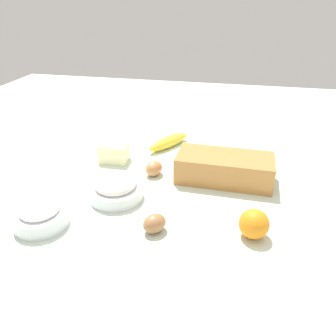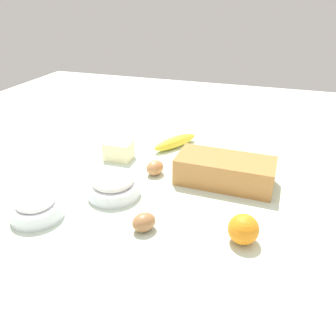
{
  "view_description": "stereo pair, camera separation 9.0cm",
  "coord_description": "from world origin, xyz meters",
  "px_view_note": "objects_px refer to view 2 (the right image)",
  "views": [
    {
      "loc": [
        -0.18,
        0.85,
        0.51
      ],
      "look_at": [
        0.0,
        0.0,
        0.04
      ],
      "focal_mm": 35.66,
      "sensor_mm": 36.0,
      "label": 1
    },
    {
      "loc": [
        -0.27,
        0.83,
        0.51
      ],
      "look_at": [
        0.0,
        0.0,
        0.04
      ],
      "focal_mm": 35.66,
      "sensor_mm": 36.0,
      "label": 2
    }
  ],
  "objects_px": {
    "egg_near_butter": "(155,168)",
    "flour_bowl": "(113,186)",
    "egg_beside_bowl": "(144,222)",
    "banana": "(175,142)",
    "loaf_pan": "(225,170)",
    "sugar_bowl": "(36,207)",
    "orange_fruit": "(243,229)",
    "butter_block": "(119,151)"
  },
  "relations": [
    {
      "from": "banana",
      "to": "orange_fruit",
      "type": "relative_size",
      "value": 2.72
    },
    {
      "from": "butter_block",
      "to": "sugar_bowl",
      "type": "bearing_deg",
      "value": 81.31
    },
    {
      "from": "loaf_pan",
      "to": "banana",
      "type": "distance_m",
      "value": 0.29
    },
    {
      "from": "butter_block",
      "to": "banana",
      "type": "bearing_deg",
      "value": -135.71
    },
    {
      "from": "egg_near_butter",
      "to": "egg_beside_bowl",
      "type": "distance_m",
      "value": 0.27
    },
    {
      "from": "loaf_pan",
      "to": "egg_beside_bowl",
      "type": "height_order",
      "value": "loaf_pan"
    },
    {
      "from": "butter_block",
      "to": "egg_near_butter",
      "type": "height_order",
      "value": "butter_block"
    },
    {
      "from": "sugar_bowl",
      "to": "egg_beside_bowl",
      "type": "bearing_deg",
      "value": -173.36
    },
    {
      "from": "banana",
      "to": "egg_near_butter",
      "type": "bearing_deg",
      "value": 89.81
    },
    {
      "from": "flour_bowl",
      "to": "orange_fruit",
      "type": "relative_size",
      "value": 2.1
    },
    {
      "from": "flour_bowl",
      "to": "sugar_bowl",
      "type": "xyz_separation_m",
      "value": [
        0.14,
        0.15,
        -0.0
      ]
    },
    {
      "from": "egg_near_butter",
      "to": "egg_beside_bowl",
      "type": "height_order",
      "value": "same"
    },
    {
      "from": "orange_fruit",
      "to": "egg_beside_bowl",
      "type": "xyz_separation_m",
      "value": [
        0.23,
        0.03,
        -0.01
      ]
    },
    {
      "from": "banana",
      "to": "egg_beside_bowl",
      "type": "distance_m",
      "value": 0.48
    },
    {
      "from": "sugar_bowl",
      "to": "egg_beside_bowl",
      "type": "distance_m",
      "value": 0.28
    },
    {
      "from": "flour_bowl",
      "to": "orange_fruit",
      "type": "bearing_deg",
      "value": 166.25
    },
    {
      "from": "sugar_bowl",
      "to": "orange_fruit",
      "type": "height_order",
      "value": "orange_fruit"
    },
    {
      "from": "orange_fruit",
      "to": "butter_block",
      "type": "distance_m",
      "value": 0.54
    },
    {
      "from": "flour_bowl",
      "to": "loaf_pan",
      "type": "bearing_deg",
      "value": -150.5
    },
    {
      "from": "flour_bowl",
      "to": "sugar_bowl",
      "type": "relative_size",
      "value": 1.12
    },
    {
      "from": "orange_fruit",
      "to": "sugar_bowl",
      "type": "bearing_deg",
      "value": 7.05
    },
    {
      "from": "loaf_pan",
      "to": "banana",
      "type": "height_order",
      "value": "loaf_pan"
    },
    {
      "from": "sugar_bowl",
      "to": "orange_fruit",
      "type": "relative_size",
      "value": 1.86
    },
    {
      "from": "flour_bowl",
      "to": "egg_near_butter",
      "type": "xyz_separation_m",
      "value": [
        -0.07,
        -0.14,
        -0.01
      ]
    },
    {
      "from": "flour_bowl",
      "to": "sugar_bowl",
      "type": "bearing_deg",
      "value": 47.82
    },
    {
      "from": "loaf_pan",
      "to": "orange_fruit",
      "type": "height_order",
      "value": "loaf_pan"
    },
    {
      "from": "sugar_bowl",
      "to": "egg_near_butter",
      "type": "xyz_separation_m",
      "value": [
        -0.21,
        -0.29,
        -0.0
      ]
    },
    {
      "from": "flour_bowl",
      "to": "egg_beside_bowl",
      "type": "distance_m",
      "value": 0.18
    },
    {
      "from": "orange_fruit",
      "to": "egg_beside_bowl",
      "type": "bearing_deg",
      "value": 7.55
    },
    {
      "from": "loaf_pan",
      "to": "butter_block",
      "type": "bearing_deg",
      "value": -5.92
    },
    {
      "from": "loaf_pan",
      "to": "egg_near_butter",
      "type": "relative_size",
      "value": 4.87
    },
    {
      "from": "banana",
      "to": "flour_bowl",
      "type": "bearing_deg",
      "value": 78.77
    },
    {
      "from": "orange_fruit",
      "to": "egg_near_butter",
      "type": "xyz_separation_m",
      "value": [
        0.29,
        -0.23,
        -0.01
      ]
    },
    {
      "from": "loaf_pan",
      "to": "egg_near_butter",
      "type": "height_order",
      "value": "loaf_pan"
    },
    {
      "from": "butter_block",
      "to": "egg_beside_bowl",
      "type": "height_order",
      "value": "butter_block"
    },
    {
      "from": "loaf_pan",
      "to": "orange_fruit",
      "type": "distance_m",
      "value": 0.26
    },
    {
      "from": "orange_fruit",
      "to": "butter_block",
      "type": "relative_size",
      "value": 0.78
    },
    {
      "from": "sugar_bowl",
      "to": "butter_block",
      "type": "bearing_deg",
      "value": -98.69
    },
    {
      "from": "butter_block",
      "to": "loaf_pan",
      "type": "bearing_deg",
      "value": 172.45
    },
    {
      "from": "egg_near_butter",
      "to": "flour_bowl",
      "type": "bearing_deg",
      "value": 63.93
    },
    {
      "from": "egg_beside_bowl",
      "to": "orange_fruit",
      "type": "bearing_deg",
      "value": -172.45
    },
    {
      "from": "banana",
      "to": "orange_fruit",
      "type": "bearing_deg",
      "value": 123.37
    }
  ]
}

